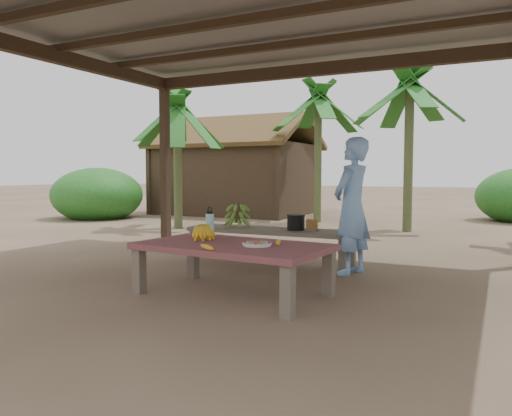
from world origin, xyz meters
The scene contains 17 objects.
ground centered at (0.00, 0.00, 0.00)m, with size 80.00×80.00×0.00m, color brown.
pavilion centered at (-0.01, -0.01, 2.78)m, with size 6.60×5.60×2.95m.
work_table centered at (0.17, -0.64, 0.43)m, with size 1.88×1.15×0.50m.
bench centered at (-0.23, 1.10, 0.39)m, with size 2.21×0.65×0.45m.
ripe_banana_bunch centered at (-0.26, -0.52, 0.58)m, with size 0.28×0.24×0.17m, color yellow, non-canonical shape.
plate centered at (0.46, -0.68, 0.52)m, with size 0.28×0.28×0.04m.
loose_banana_front centered at (0.15, -1.07, 0.52)m, with size 0.04×0.16×0.04m, color yellow.
loose_banana_side centered at (0.59, -0.50, 0.52)m, with size 0.04×0.14×0.04m, color yellow.
water_flask centered at (-0.27, -0.33, 0.64)m, with size 0.09×0.09×0.32m.
green_banana_stalk centered at (-0.71, 1.09, 0.62)m, with size 0.30×0.30×0.35m, color #598C2D, non-canonical shape.
cooking_pot centered at (0.13, 1.10, 0.54)m, with size 0.22×0.22×0.19m, color black.
skewer_rack centered at (0.36, 1.06, 0.57)m, with size 0.18×0.08×0.24m, color #A57F47, non-canonical shape.
woman centered at (0.92, 0.86, 0.80)m, with size 0.58×0.38×1.59m, color #7DAAEC.
hut centered at (-4.50, 8.00, 1.10)m, with size 4.40×3.43×2.85m.
banana_plant_n centered at (0.77, 5.51, 2.71)m, with size 1.80×1.80×3.20m.
banana_plant_nw centered at (-1.49, 6.53, 2.74)m, with size 1.80×1.80×3.23m.
banana_plant_w centered at (-3.71, 3.96, 2.31)m, with size 1.80×1.80×2.79m.
Camera 1 is at (2.49, -4.79, 1.17)m, focal length 35.00 mm.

